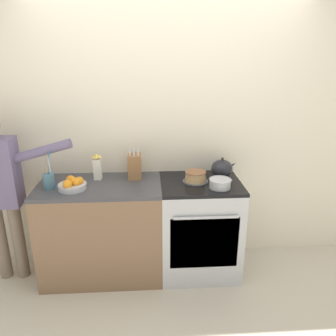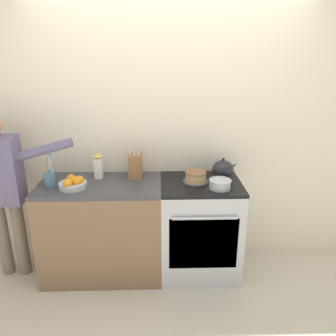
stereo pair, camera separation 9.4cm
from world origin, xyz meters
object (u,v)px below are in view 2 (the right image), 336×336
at_px(knife_block, 135,166).
at_px(tea_kettle, 223,169).
at_px(stove_range, 199,227).
at_px(utensil_crock, 50,178).
at_px(fruit_bowl, 73,183).
at_px(layer_cake, 196,177).
at_px(person_baker, 3,184).
at_px(milk_carton, 98,166).
at_px(mixing_bowl, 220,184).

bearing_deg(knife_block, tea_kettle, -1.96).
distance_m(stove_range, utensil_crock, 1.43).
relative_size(knife_block, utensil_crock, 0.91).
distance_m(stove_range, tea_kettle, 0.59).
bearing_deg(stove_range, fruit_bowl, -175.04).
distance_m(layer_cake, utensil_crock, 1.27).
relative_size(utensil_crock, person_baker, 0.21).
height_order(knife_block, milk_carton, knife_block).
distance_m(mixing_bowl, person_baker, 1.90).
bearing_deg(milk_carton, stove_range, -8.30).
relative_size(layer_cake, fruit_bowl, 0.97).
xyz_separation_m(layer_cake, knife_block, (-0.55, 0.13, 0.07)).
bearing_deg(milk_carton, utensil_crock, -153.64).
bearing_deg(fruit_bowl, utensil_crock, 168.82).
height_order(stove_range, milk_carton, milk_carton).
xyz_separation_m(utensil_crock, person_baker, (-0.43, 0.05, -0.07)).
height_order(layer_cake, tea_kettle, tea_kettle).
height_order(stove_range, utensil_crock, utensil_crock).
xyz_separation_m(stove_range, layer_cake, (-0.05, 0.01, 0.50)).
relative_size(mixing_bowl, utensil_crock, 0.59).
height_order(layer_cake, person_baker, person_baker).
distance_m(mixing_bowl, milk_carton, 1.12).
bearing_deg(mixing_bowl, stove_range, 135.17).
relative_size(knife_block, person_baker, 0.19).
height_order(fruit_bowl, person_baker, person_baker).
distance_m(layer_cake, person_baker, 1.70).
height_order(fruit_bowl, milk_carton, milk_carton).
relative_size(stove_range, mixing_bowl, 4.72).
distance_m(stove_range, layer_cake, 0.51).
bearing_deg(fruit_bowl, stove_range, 4.96).
xyz_separation_m(stove_range, fruit_bowl, (-1.11, -0.10, 0.50)).
xyz_separation_m(stove_range, person_baker, (-1.75, -0.00, 0.46)).
bearing_deg(stove_range, person_baker, -179.88).
bearing_deg(person_baker, layer_cake, 4.85).
bearing_deg(milk_carton, knife_block, 1.15).
bearing_deg(mixing_bowl, utensil_crock, 176.57).
height_order(mixing_bowl, person_baker, person_baker).
xyz_separation_m(mixing_bowl, utensil_crock, (-1.46, 0.09, 0.04)).
bearing_deg(stove_range, tea_kettle, 28.03).
relative_size(stove_range, person_baker, 0.59).
relative_size(stove_range, fruit_bowl, 3.86).
height_order(tea_kettle, utensil_crock, utensil_crock).
xyz_separation_m(utensil_crock, milk_carton, (0.39, 0.19, 0.04)).
relative_size(mixing_bowl, fruit_bowl, 0.82).
bearing_deg(knife_block, milk_carton, -178.85).
xyz_separation_m(mixing_bowl, person_baker, (-1.90, 0.14, -0.04)).
relative_size(tea_kettle, fruit_bowl, 1.02).
height_order(knife_block, fruit_bowl, knife_block).
bearing_deg(utensil_crock, milk_carton, 26.36).
bearing_deg(stove_range, milk_carton, 171.70).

